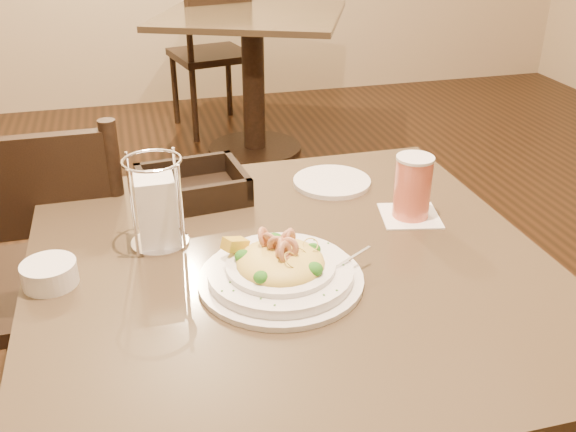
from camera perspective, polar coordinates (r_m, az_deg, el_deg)
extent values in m
cylinder|color=black|center=(1.36, 0.23, -17.96)|extent=(0.12, 0.12, 0.71)
cube|color=brown|center=(1.13, 0.26, -4.74)|extent=(0.90, 0.90, 0.03)
cylinder|color=black|center=(3.66, -2.94, 6.00)|extent=(0.52, 0.52, 0.03)
cylinder|color=black|center=(3.55, -3.09, 11.55)|extent=(0.12, 0.12, 0.71)
cube|color=brown|center=(3.46, -3.24, 17.41)|extent=(1.18, 1.18, 0.03)
cube|color=black|center=(1.73, -19.89, -5.76)|extent=(0.42, 0.42, 0.04)
cylinder|color=black|center=(2.00, -13.42, -8.07)|extent=(0.04, 0.04, 0.43)
cylinder|color=black|center=(2.04, -23.65, -9.14)|extent=(0.04, 0.04, 0.43)
cylinder|color=black|center=(1.72, -12.76, -14.90)|extent=(0.04, 0.04, 0.43)
cylinder|color=black|center=(1.44, -14.73, -0.43)|extent=(0.04, 0.04, 0.46)
cube|color=black|center=(1.41, -22.47, 2.28)|extent=(0.36, 0.03, 0.22)
cube|color=black|center=(3.94, -6.91, 14.03)|extent=(0.50, 0.50, 0.04)
cylinder|color=black|center=(4.22, -5.28, 11.72)|extent=(0.04, 0.04, 0.43)
cylinder|color=black|center=(4.11, -10.01, 10.99)|extent=(0.04, 0.04, 0.43)
cylinder|color=black|center=(3.90, -3.26, 10.48)|extent=(0.04, 0.04, 0.43)
cylinder|color=black|center=(3.78, -8.33, 9.67)|extent=(0.04, 0.04, 0.43)
cylinder|color=black|center=(3.79, -3.46, 17.50)|extent=(0.04, 0.04, 0.46)
cylinder|color=black|center=(3.67, -8.86, 16.90)|extent=(0.04, 0.04, 0.46)
cylinder|color=white|center=(1.06, -0.66, -5.64)|extent=(0.27, 0.27, 0.01)
cylinder|color=white|center=(1.06, -0.66, -5.02)|extent=(0.24, 0.24, 0.02)
cylinder|color=white|center=(1.05, -0.66, -4.42)|extent=(0.18, 0.18, 0.01)
ellipsoid|color=#E3C953|center=(1.05, -0.67, -4.19)|extent=(0.15, 0.15, 0.05)
cube|color=gold|center=(1.08, -4.73, -2.54)|extent=(0.05, 0.04, 0.03)
cube|color=silver|center=(1.07, 5.47, -3.84)|extent=(0.09, 0.05, 0.01)
cube|color=silver|center=(1.06, 2.62, -4.10)|extent=(0.03, 0.03, 0.00)
torus|color=#E3C953|center=(1.02, -0.02, -3.81)|extent=(0.05, 0.05, 0.02)
torus|color=#E3C953|center=(1.02, 0.98, -3.68)|extent=(0.04, 0.04, 0.03)
torus|color=#E3C953|center=(1.01, 0.34, -3.93)|extent=(0.03, 0.04, 0.03)
torus|color=#E3C953|center=(1.04, -0.60, -3.01)|extent=(0.04, 0.04, 0.02)
torus|color=#E3C953|center=(1.07, 0.16, -2.83)|extent=(0.04, 0.04, 0.02)
torus|color=#E3C953|center=(1.05, -0.28, -2.64)|extent=(0.04, 0.04, 0.03)
torus|color=#E3C953|center=(1.05, -0.97, -3.44)|extent=(0.04, 0.04, 0.02)
torus|color=#E3C953|center=(1.04, -0.23, -4.20)|extent=(0.04, 0.04, 0.02)
torus|color=#E3C953|center=(1.02, 1.05, -4.44)|extent=(0.04, 0.04, 0.01)
torus|color=#E3C953|center=(1.02, 0.17, -4.23)|extent=(0.05, 0.05, 0.01)
torus|color=#E3C953|center=(1.02, -0.42, -4.33)|extent=(0.04, 0.04, 0.01)
torus|color=#E3C953|center=(1.05, 2.02, -2.57)|extent=(0.03, 0.03, 0.02)
torus|color=#E3C953|center=(1.05, -0.81, -2.73)|extent=(0.03, 0.03, 0.01)
torus|color=#E3C953|center=(1.05, -2.08, -3.57)|extent=(0.04, 0.04, 0.02)
torus|color=#E3C953|center=(1.09, -1.14, -2.17)|extent=(0.04, 0.04, 0.01)
torus|color=#E3C953|center=(1.06, -0.04, -2.71)|extent=(0.04, 0.04, 0.03)
torus|color=#E3C953|center=(1.01, -2.03, -4.91)|extent=(0.05, 0.04, 0.02)
torus|color=#E3C953|center=(1.04, -1.97, -3.76)|extent=(0.04, 0.04, 0.02)
torus|color=tan|center=(1.05, -0.04, -2.08)|extent=(0.04, 0.03, 0.03)
torus|color=tan|center=(1.05, 0.18, -2.03)|extent=(0.03, 0.04, 0.03)
torus|color=tan|center=(1.01, -0.27, -3.21)|extent=(0.04, 0.04, 0.04)
torus|color=tan|center=(1.04, -1.51, -2.22)|extent=(0.04, 0.04, 0.04)
torus|color=tan|center=(1.02, -0.83, -2.89)|extent=(0.02, 0.04, 0.04)
torus|color=tan|center=(1.02, 0.12, -2.86)|extent=(0.04, 0.03, 0.03)
torus|color=tan|center=(1.03, -0.98, -2.52)|extent=(0.04, 0.03, 0.04)
torus|color=tan|center=(1.05, -2.15, -1.91)|extent=(0.04, 0.04, 0.04)
ellipsoid|color=#1D5B14|center=(1.07, 2.24, -2.97)|extent=(0.03, 0.03, 0.02)
ellipsoid|color=#1D5B14|center=(1.10, -1.20, -2.17)|extent=(0.03, 0.03, 0.02)
ellipsoid|color=#1D5B14|center=(1.05, -4.02, -3.60)|extent=(0.03, 0.03, 0.02)
ellipsoid|color=#1D5B14|center=(1.00, -2.38, -5.46)|extent=(0.03, 0.03, 0.02)
ellipsoid|color=#1D5B14|center=(1.02, 2.33, -4.74)|extent=(0.03, 0.03, 0.02)
cube|color=#266619|center=(1.12, -3.83, -2.38)|extent=(0.00, 0.00, 0.00)
cube|color=#266619|center=(0.96, -1.19, -7.92)|extent=(0.00, 0.00, 0.00)
cube|color=#266619|center=(1.02, -5.18, -5.88)|extent=(0.00, 0.00, 0.00)
cube|color=#266619|center=(1.12, -4.87, -2.57)|extent=(0.00, 0.00, 0.00)
cube|color=#266619|center=(0.99, 3.21, -7.01)|extent=(0.00, 0.00, 0.00)
cube|color=#266619|center=(1.14, 0.54, -1.78)|extent=(0.00, 0.00, 0.00)
cube|color=#266619|center=(1.00, -5.89, -6.64)|extent=(0.00, 0.00, 0.00)
cube|color=#266619|center=(1.00, -4.88, -6.62)|extent=(0.00, 0.00, 0.00)
cube|color=#266619|center=(1.00, 4.36, -6.60)|extent=(0.00, 0.00, 0.00)
cube|color=#266619|center=(0.98, -2.44, -7.34)|extent=(0.00, 0.00, 0.00)
cube|color=#266619|center=(1.13, 2.36, -2.13)|extent=(0.00, 0.00, 0.00)
cube|color=#266619|center=(1.06, 4.94, -4.35)|extent=(0.00, 0.00, 0.00)
cube|color=#266619|center=(1.07, 4.89, -4.23)|extent=(0.00, 0.00, 0.00)
cube|color=#266619|center=(1.12, 3.60, -2.42)|extent=(0.00, 0.00, 0.00)
cube|color=white|center=(1.29, 10.78, 0.02)|extent=(0.13, 0.13, 0.00)
cylinder|color=#E86E52|center=(1.27, 11.02, 2.52)|extent=(0.07, 0.07, 0.12)
cylinder|color=white|center=(1.24, 11.27, 5.06)|extent=(0.07, 0.07, 0.01)
cube|color=black|center=(1.36, -8.43, 1.95)|extent=(0.23, 0.20, 0.02)
cube|color=black|center=(1.37, -4.47, 3.71)|extent=(0.03, 0.17, 0.04)
cube|color=black|center=(1.33, -12.67, 2.41)|extent=(0.03, 0.17, 0.04)
cube|color=black|center=(1.42, -9.25, 4.31)|extent=(0.21, 0.04, 0.04)
cube|color=black|center=(1.28, -7.69, 1.70)|extent=(0.21, 0.04, 0.04)
cylinder|color=silver|center=(1.20, -11.30, -2.29)|extent=(0.11, 0.11, 0.01)
torus|color=silver|center=(1.13, -12.04, 4.83)|extent=(0.11, 0.11, 0.01)
cube|color=white|center=(1.17, -11.59, 0.55)|extent=(0.08, 0.08, 0.13)
cylinder|color=silver|center=(1.12, -13.58, 0.17)|extent=(0.01, 0.01, 0.16)
cylinder|color=silver|center=(1.12, -9.44, 0.66)|extent=(0.01, 0.01, 0.16)
cylinder|color=silver|center=(1.20, -13.77, 1.91)|extent=(0.01, 0.01, 0.16)
cylinder|color=silver|center=(1.20, -9.87, 2.37)|extent=(0.01, 0.01, 0.16)
cylinder|color=white|center=(1.41, 3.92, 3.05)|extent=(0.17, 0.17, 0.01)
cylinder|color=white|center=(1.12, -20.43, -4.83)|extent=(0.11, 0.11, 0.04)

